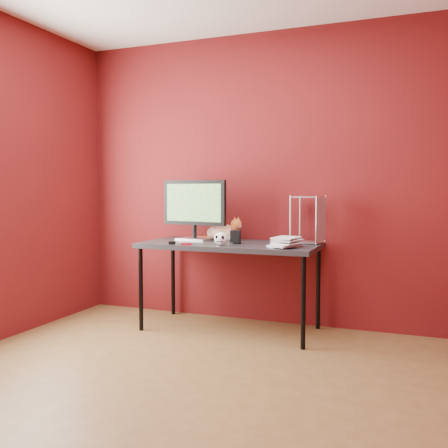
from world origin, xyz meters
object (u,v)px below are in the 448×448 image
at_px(cat, 223,232).
at_px(book_stack, 278,187).
at_px(desk, 230,249).
at_px(speaker, 235,237).
at_px(skull_mug, 221,239).
at_px(monitor, 194,207).

xyz_separation_m(cat, book_stack, (0.59, -0.31, 0.40)).
relative_size(desk, speaker, 13.28).
bearing_deg(skull_mug, monitor, 133.23).
height_order(desk, skull_mug, skull_mug).
relative_size(skull_mug, book_stack, 0.12).
relative_size(skull_mug, speaker, 1.00).
relative_size(speaker, book_stack, 0.12).
height_order(skull_mug, speaker, speaker).
bearing_deg(cat, speaker, -31.13).
bearing_deg(monitor, speaker, -9.30).
distance_m(skull_mug, book_stack, 0.62).
bearing_deg(cat, desk, -35.41).
bearing_deg(desk, speaker, -36.13).
bearing_deg(cat, monitor, -133.26).
bearing_deg(monitor, desk, -5.05).
bearing_deg(desk, skull_mug, -89.19).
distance_m(monitor, speaker, 0.51).
xyz_separation_m(desk, speaker, (0.06, -0.05, 0.10)).
xyz_separation_m(cat, skull_mug, (0.15, -0.42, -0.02)).
distance_m(desk, speaker, 0.13).
xyz_separation_m(speaker, book_stack, (0.39, -0.07, 0.42)).
relative_size(desk, cat, 3.27).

